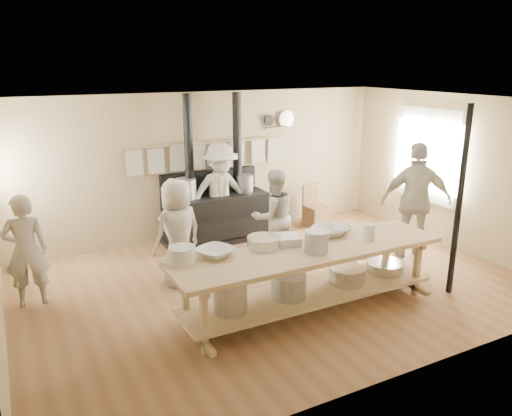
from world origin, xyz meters
The scene contains 23 objects.
ground centered at (0.00, 0.00, 0.00)m, with size 7.00×7.00×0.00m, color brown.
room_shell centered at (0.00, 0.00, 1.62)m, with size 7.00×7.00×7.00m.
window_right centered at (3.47, 0.60, 1.50)m, with size 0.09×1.50×1.65m.
stove centered at (-0.01, 2.12, 0.52)m, with size 1.90×0.75×2.60m.
towel_rail centered at (0.00, 2.40, 1.55)m, with size 3.00×0.04×0.47m.
back_wall_shelf centered at (1.46, 2.43, 2.00)m, with size 0.63×0.14×0.32m.
prep_table centered at (-0.01, -0.90, 0.52)m, with size 3.60×0.90×0.85m.
support_post centered at (2.05, -1.35, 1.30)m, with size 0.08×0.08×2.60m, color black.
cook_far_left centered at (-3.15, 0.96, 0.76)m, with size 0.55×0.36×1.51m, color #B2AE9D.
cook_left centered at (0.40, 0.73, 0.76)m, with size 0.74×0.58×1.52m, color #B2AE9D.
cook_center centered at (-1.19, 0.67, 0.78)m, with size 0.76×0.49×1.56m, color #B2AE9D.
cook_right centered at (2.56, -0.09, 0.95)m, with size 1.11×0.46×1.89m, color #B2AE9D.
cook_by_window centered at (0.03, 1.95, 0.89)m, with size 1.15×0.66×1.78m, color #B2AE9D.
chair centered at (2.03, 1.97, 0.24)m, with size 0.42×0.42×0.81m.
bowl_white_a centered at (-1.14, -0.57, 0.90)m, with size 0.43×0.43×0.10m, color silver.
bowl_steel_a centered at (-0.24, -0.57, 0.90)m, with size 0.34×0.34×0.11m, color silver.
bowl_white_b centered at (0.55, -0.57, 0.91)m, with size 0.46×0.46×0.11m, color silver.
bowl_steel_b centered at (0.71, -0.57, 0.90)m, with size 0.29×0.29×0.09m, color silver.
roasting_pan centered at (-0.24, -0.57, 0.90)m, with size 0.49×0.33×0.11m, color #B2B2B7.
mixing_bowl_large centered at (-0.47, -0.57, 0.92)m, with size 0.43×0.43×0.14m, color silver.
bucket_galv centered at (0.02, -1.00, 0.98)m, with size 0.29×0.29×0.27m, color gray.
deep_bowl_enamel centered at (-1.55, -0.57, 0.95)m, with size 0.31×0.31×0.19m, color silver.
pitcher centered at (0.85, -0.99, 0.96)m, with size 0.14×0.14×0.22m, color silver.
Camera 1 is at (-3.28, -5.75, 3.10)m, focal length 35.00 mm.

